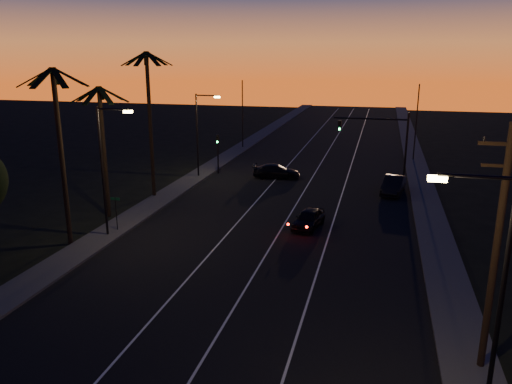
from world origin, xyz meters
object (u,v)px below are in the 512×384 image
(signal_mast, at_px, (382,135))
(right_car, at_px, (393,185))
(lead_car, at_px, (309,219))
(cross_car, at_px, (276,171))
(utility_pole, at_px, (497,246))

(signal_mast, height_order, right_car, signal_mast)
(signal_mast, relative_size, lead_car, 1.52)
(lead_car, height_order, cross_car, cross_car)
(signal_mast, height_order, cross_car, signal_mast)
(right_car, relative_size, cross_car, 0.99)
(right_car, distance_m, cross_car, 12.00)
(cross_car, bearing_deg, signal_mast, 2.59)
(utility_pole, distance_m, cross_car, 33.30)
(right_car, bearing_deg, lead_car, -118.88)
(lead_car, height_order, right_car, right_car)
(signal_mast, xyz_separation_m, cross_car, (-10.21, -0.46, -4.07))
(lead_car, xyz_separation_m, cross_car, (-5.43, 14.32, 0.02))
(utility_pole, relative_size, signal_mast, 1.41)
(lead_car, distance_m, right_car, 12.69)
(signal_mast, relative_size, cross_car, 1.40)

